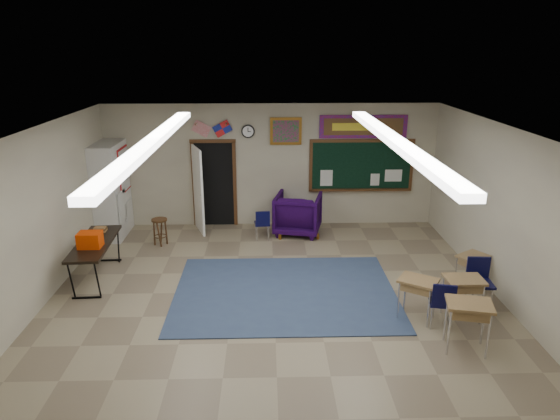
{
  "coord_description": "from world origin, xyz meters",
  "views": [
    {
      "loc": [
        -0.12,
        -7.37,
        4.3
      ],
      "look_at": [
        0.13,
        1.5,
        1.36
      ],
      "focal_mm": 32.0,
      "sensor_mm": 36.0,
      "label": 1
    }
  ],
  "objects_px": {
    "folding_table": "(96,259)",
    "wooden_stool": "(160,231)",
    "student_desk_front_right": "(471,270)",
    "wingback_armchair": "(298,214)",
    "student_desk_front_left": "(417,297)"
  },
  "relations": [
    {
      "from": "folding_table",
      "to": "wooden_stool",
      "type": "distance_m",
      "value": 1.92
    },
    {
      "from": "wooden_stool",
      "to": "folding_table",
      "type": "bearing_deg",
      "value": -116.77
    },
    {
      "from": "student_desk_front_right",
      "to": "folding_table",
      "type": "height_order",
      "value": "folding_table"
    },
    {
      "from": "student_desk_front_right",
      "to": "folding_table",
      "type": "distance_m",
      "value": 7.06
    },
    {
      "from": "wingback_armchair",
      "to": "folding_table",
      "type": "xyz_separation_m",
      "value": [
        -4.01,
        -2.37,
        -0.07
      ]
    },
    {
      "from": "student_desk_front_right",
      "to": "wooden_stool",
      "type": "bearing_deg",
      "value": 125.85
    },
    {
      "from": "student_desk_front_right",
      "to": "folding_table",
      "type": "xyz_separation_m",
      "value": [
        -7.03,
        0.56,
        0.06
      ]
    },
    {
      "from": "folding_table",
      "to": "wooden_stool",
      "type": "xyz_separation_m",
      "value": [
        0.86,
        1.71,
        -0.1
      ]
    },
    {
      "from": "student_desk_front_left",
      "to": "folding_table",
      "type": "height_order",
      "value": "folding_table"
    },
    {
      "from": "student_desk_front_left",
      "to": "wooden_stool",
      "type": "bearing_deg",
      "value": 178.08
    },
    {
      "from": "student_desk_front_left",
      "to": "student_desk_front_right",
      "type": "height_order",
      "value": "student_desk_front_left"
    },
    {
      "from": "wingback_armchair",
      "to": "wooden_stool",
      "type": "xyz_separation_m",
      "value": [
        -3.14,
        -0.66,
        -0.17
      ]
    },
    {
      "from": "wingback_armchair",
      "to": "student_desk_front_left",
      "type": "xyz_separation_m",
      "value": [
        1.7,
        -4.01,
        -0.09
      ]
    },
    {
      "from": "student_desk_front_left",
      "to": "wingback_armchair",
      "type": "bearing_deg",
      "value": 145.71
    },
    {
      "from": "student_desk_front_right",
      "to": "folding_table",
      "type": "bearing_deg",
      "value": 141.53
    }
  ]
}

